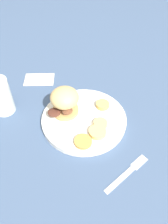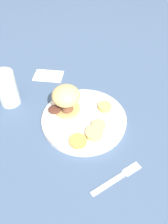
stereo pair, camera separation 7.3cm
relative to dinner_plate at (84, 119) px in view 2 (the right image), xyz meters
name	(u,v)px [view 2 (the right image)]	position (x,y,z in m)	size (l,w,h in m)	color
ground_plane	(84,121)	(0.00, 0.00, -0.01)	(4.00, 4.00, 0.00)	#3D5170
dinner_plate	(84,119)	(0.00, 0.00, 0.00)	(0.29, 0.29, 0.02)	white
sandwich	(66,99)	(0.04, -0.05, 0.06)	(0.12, 0.10, 0.10)	tan
potato_round_0	(78,141)	(0.06, 0.09, 0.01)	(0.06, 0.06, 0.01)	#BC8942
potato_round_1	(93,134)	(0.00, 0.08, 0.02)	(0.06, 0.06, 0.01)	#DBB766
potato_round_2	(105,107)	(-0.08, -0.01, 0.02)	(0.05, 0.05, 0.01)	tan
potato_round_3	(99,125)	(-0.03, 0.06, 0.02)	(0.05, 0.05, 0.01)	#DBB766
fork	(117,178)	(0.00, 0.24, -0.01)	(0.17, 0.05, 0.00)	silver
drinking_glass	(7,89)	(0.22, -0.20, 0.06)	(0.07, 0.07, 0.14)	silver
napkin	(48,76)	(0.04, -0.30, -0.01)	(0.12, 0.08, 0.01)	beige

